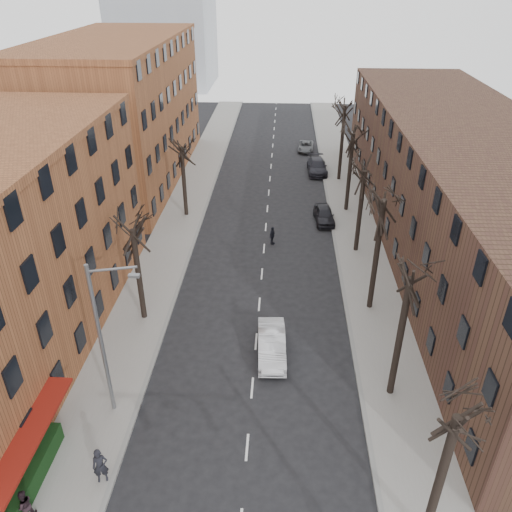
# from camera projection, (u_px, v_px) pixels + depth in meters

# --- Properties ---
(sidewalk_left) EXTENTS (4.00, 90.00, 0.15)m
(sidewalk_left) POSITION_uv_depth(u_px,v_px,m) (184.00, 210.00, 48.09)
(sidewalk_left) COLOR gray
(sidewalk_left) RESTS_ON ground
(sidewalk_right) EXTENTS (4.00, 90.00, 0.15)m
(sidewalk_right) POSITION_uv_depth(u_px,v_px,m) (351.00, 214.00, 47.33)
(sidewalk_right) COLOR gray
(sidewalk_right) RESTS_ON ground
(building_left_far) EXTENTS (12.00, 28.00, 14.00)m
(building_left_far) POSITION_uv_depth(u_px,v_px,m) (120.00, 113.00, 52.78)
(building_left_far) COLOR brown
(building_left_far) RESTS_ON ground
(building_right) EXTENTS (12.00, 50.00, 10.00)m
(building_right) POSITION_uv_depth(u_px,v_px,m) (464.00, 188.00, 40.16)
(building_right) COLOR #452D20
(building_right) RESTS_ON ground
(awning_left) EXTENTS (1.20, 7.00, 0.15)m
(awning_left) POSITION_uv_depth(u_px,v_px,m) (42.00, 474.00, 23.13)
(awning_left) COLOR maroon
(awning_left) RESTS_ON ground
(hedge) EXTENTS (0.80, 6.00, 1.00)m
(hedge) POSITION_uv_depth(u_px,v_px,m) (27.00, 484.00, 21.95)
(hedge) COLOR #133512
(hedge) RESTS_ON sidewalk_left
(tree_right_b) EXTENTS (5.20, 5.20, 10.80)m
(tree_right_b) POSITION_uv_depth(u_px,v_px,m) (389.00, 393.00, 27.50)
(tree_right_b) COLOR black
(tree_right_b) RESTS_ON ground
(tree_right_c) EXTENTS (5.20, 5.20, 11.60)m
(tree_right_c) POSITION_uv_depth(u_px,v_px,m) (369.00, 308.00, 34.42)
(tree_right_c) COLOR black
(tree_right_c) RESTS_ON ground
(tree_right_d) EXTENTS (5.20, 5.20, 10.00)m
(tree_right_d) POSITION_uv_depth(u_px,v_px,m) (355.00, 251.00, 41.33)
(tree_right_d) COLOR black
(tree_right_d) RESTS_ON ground
(tree_right_e) EXTENTS (5.20, 5.20, 10.80)m
(tree_right_e) POSITION_uv_depth(u_px,v_px,m) (346.00, 210.00, 48.25)
(tree_right_e) COLOR black
(tree_right_e) RESTS_ON ground
(tree_right_f) EXTENTS (5.20, 5.20, 11.60)m
(tree_right_f) POSITION_uv_depth(u_px,v_px,m) (339.00, 180.00, 55.16)
(tree_right_f) COLOR black
(tree_right_f) RESTS_ON ground
(tree_left_a) EXTENTS (5.20, 5.20, 9.50)m
(tree_left_a) POSITION_uv_depth(u_px,v_px,m) (145.00, 318.00, 33.42)
(tree_left_a) COLOR black
(tree_left_a) RESTS_ON ground
(tree_left_b) EXTENTS (5.20, 5.20, 9.50)m
(tree_left_b) POSITION_uv_depth(u_px,v_px,m) (187.00, 216.00, 47.25)
(tree_left_b) COLOR black
(tree_left_b) RESTS_ON ground
(streetlight) EXTENTS (2.45, 0.22, 9.03)m
(streetlight) POSITION_uv_depth(u_px,v_px,m) (104.00, 336.00, 23.97)
(streetlight) COLOR slate
(streetlight) RESTS_ON ground
(silver_sedan) EXTENTS (1.88, 4.73, 1.53)m
(silver_sedan) POSITION_uv_depth(u_px,v_px,m) (272.00, 344.00, 29.90)
(silver_sedan) COLOR silver
(silver_sedan) RESTS_ON ground
(parked_car_near) EXTENTS (1.97, 4.27, 1.42)m
(parked_car_near) POSITION_uv_depth(u_px,v_px,m) (324.00, 215.00, 45.78)
(parked_car_near) COLOR black
(parked_car_near) RESTS_ON ground
(parked_car_mid) EXTENTS (2.29, 5.25, 1.50)m
(parked_car_mid) POSITION_uv_depth(u_px,v_px,m) (317.00, 166.00, 56.81)
(parked_car_mid) COLOR black
(parked_car_mid) RESTS_ON ground
(parked_car_far) EXTENTS (2.16, 4.19, 1.13)m
(parked_car_far) POSITION_uv_depth(u_px,v_px,m) (306.00, 146.00, 63.74)
(parked_car_far) COLOR #53565A
(parked_car_far) RESTS_ON ground
(pedestrian_a) EXTENTS (0.80, 0.65, 1.89)m
(pedestrian_a) POSITION_uv_depth(u_px,v_px,m) (100.00, 466.00, 22.23)
(pedestrian_a) COLOR black
(pedestrian_a) RESTS_ON sidewalk_left
(pedestrian_b) EXTENTS (0.97, 0.97, 1.59)m
(pedestrian_b) POSITION_uv_depth(u_px,v_px,m) (24.00, 505.00, 20.77)
(pedestrian_b) COLOR black
(pedestrian_b) RESTS_ON sidewalk_left
(pedestrian_crossing) EXTENTS (0.72, 1.02, 1.60)m
(pedestrian_crossing) POSITION_uv_depth(u_px,v_px,m) (272.00, 236.00, 42.00)
(pedestrian_crossing) COLOR black
(pedestrian_crossing) RESTS_ON ground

